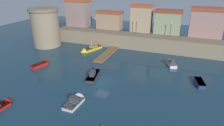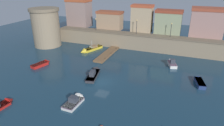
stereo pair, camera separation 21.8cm
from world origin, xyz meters
name	(u,v)px [view 1 (the left image)]	position (x,y,z in m)	size (l,w,h in m)	color
ground_plane	(102,82)	(0.00, 0.00, 0.00)	(120.67, 120.67, 0.00)	#19384C
quay_wall	(133,41)	(0.00, 21.75, 2.14)	(46.07, 3.58, 4.26)	gray
old_town_backdrop	(141,19)	(1.03, 25.63, 7.69)	(44.89, 5.58, 8.39)	gray
fortress_tower	(46,27)	(-24.03, 15.16, 5.45)	(8.21, 8.21, 10.78)	gray
pier_dock	(107,54)	(-4.72, 14.20, 0.23)	(2.36, 11.83, 0.70)	brown
quay_lamp_0	(95,22)	(-11.43, 21.75, 6.52)	(0.32, 0.32, 3.40)	black
quay_lamp_1	(136,25)	(0.78, 21.75, 6.76)	(0.32, 0.32, 3.82)	black
quay_lamp_2	(171,28)	(9.80, 21.75, 6.64)	(0.32, 0.32, 3.61)	black
moored_boat_0	(2,105)	(-10.97, -12.62, 0.33)	(1.84, 4.63, 2.19)	red
moored_boat_1	(90,49)	(-10.31, 15.36, 0.43)	(4.17, 7.52, 3.18)	gold
moored_boat_3	(77,100)	(-1.06, -7.44, 0.37)	(2.03, 4.68, 1.99)	silver
moored_boat_4	(42,64)	(-15.79, 2.49, 0.39)	(2.59, 4.90, 1.42)	red
moored_boat_5	(94,73)	(-2.70, 2.38, 0.41)	(2.99, 7.09, 1.96)	#333338
moored_boat_6	(171,63)	(11.41, 13.32, 0.50)	(2.79, 4.65, 2.05)	white
moored_boat_7	(199,81)	(17.09, 6.20, 0.42)	(2.24, 4.88, 1.19)	navy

